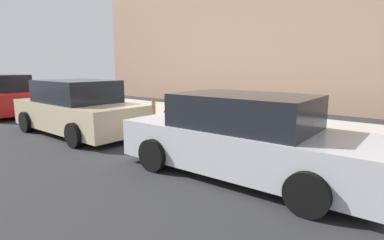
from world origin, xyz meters
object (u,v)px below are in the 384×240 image
suitcase_black_2 (266,128)px  suitcase_red_7 (190,118)px  suitcase_maroon_3 (249,126)px  parked_car_red_2 (2,96)px  suitcase_teal_1 (285,130)px  suitcase_silver_4 (234,121)px  bollard_post (154,109)px  suitcase_navy_5 (217,117)px  suitcase_olive_6 (202,118)px  suitcase_red_0 (305,129)px  fire_hydrant (169,110)px  parked_car_beige_1 (77,109)px  parked_car_silver_0 (243,138)px

suitcase_black_2 → suitcase_red_7: 2.60m
suitcase_maroon_3 → parked_car_red_2: parked_car_red_2 is taller
suitcase_red_7 → suitcase_black_2: bearing=-179.0°
suitcase_teal_1 → parked_car_red_2: size_ratio=0.19×
suitcase_silver_4 → parked_car_red_2: bearing=14.5°
suitcase_silver_4 → bollard_post: 3.08m
suitcase_navy_5 → suitcase_olive_6: suitcase_navy_5 is taller
suitcase_red_0 → suitcase_navy_5: bearing=-1.9°
suitcase_teal_1 → suitcase_red_0: bearing=171.8°
fire_hydrant → parked_car_red_2: size_ratio=0.18×
suitcase_silver_4 → parked_car_beige_1: bearing=32.9°
suitcase_black_2 → parked_car_red_2: size_ratio=0.13×
suitcase_maroon_3 → suitcase_olive_6: 1.60m
suitcase_red_0 → parked_car_beige_1: 6.50m
parked_car_silver_0 → parked_car_beige_1: (5.71, -0.00, 0.04)m
suitcase_red_0 → bollard_post: 5.15m
suitcase_black_2 → fire_hydrant: bearing=0.6°
suitcase_teal_1 → suitcase_black_2: bearing=-2.4°
suitcase_navy_5 → fire_hydrant: bearing=0.9°
suitcase_maroon_3 → parked_car_beige_1: 5.14m
suitcase_navy_5 → fire_hydrant: suitcase_navy_5 is taller
fire_hydrant → parked_car_beige_1: size_ratio=0.17×
suitcase_black_2 → suitcase_red_7: (2.60, 0.05, 0.02)m
fire_hydrant → suitcase_red_7: bearing=179.6°
fire_hydrant → parked_car_red_2: 7.75m
suitcase_navy_5 → suitcase_maroon_3: bearing=177.7°
suitcase_teal_1 → suitcase_olive_6: bearing=1.8°
suitcase_red_7 → parked_car_silver_0: (-3.32, 2.48, 0.30)m
suitcase_red_0 → parked_car_silver_0: parked_car_silver_0 is taller
fire_hydrant → parked_car_beige_1: 2.88m
suitcase_navy_5 → parked_car_red_2: size_ratio=0.24×
suitcase_black_2 → parked_car_silver_0: (-0.72, 2.53, 0.32)m
bollard_post → parked_car_beige_1: size_ratio=0.18×
suitcase_silver_4 → parked_car_beige_1: 4.71m
parked_car_red_2 → parked_car_silver_0: bearing=180.0°
suitcase_olive_6 → suitcase_silver_4: bearing=-173.1°
suitcase_red_0 → bollard_post: size_ratio=1.21×
suitcase_black_2 → parked_car_red_2: 11.18m
suitcase_red_7 → parked_car_red_2: parked_car_red_2 is taller
suitcase_navy_5 → parked_car_beige_1: bearing=36.6°
bollard_post → parked_car_red_2: size_ratio=0.19×
suitcase_olive_6 → fire_hydrant: (1.45, -0.06, 0.09)m
suitcase_olive_6 → parked_car_silver_0: parked_car_silver_0 is taller
suitcase_maroon_3 → suitcase_navy_5: (1.10, -0.04, 0.11)m
suitcase_olive_6 → bollard_post: 2.02m
suitcase_teal_1 → suitcase_silver_4: 1.56m
suitcase_navy_5 → bollard_post: (2.52, 0.18, 0.04)m
suitcase_black_2 → bollard_post: bollard_post is taller
suitcase_maroon_3 → suitcase_silver_4: suitcase_silver_4 is taller
suitcase_red_7 → fire_hydrant: fire_hydrant is taller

